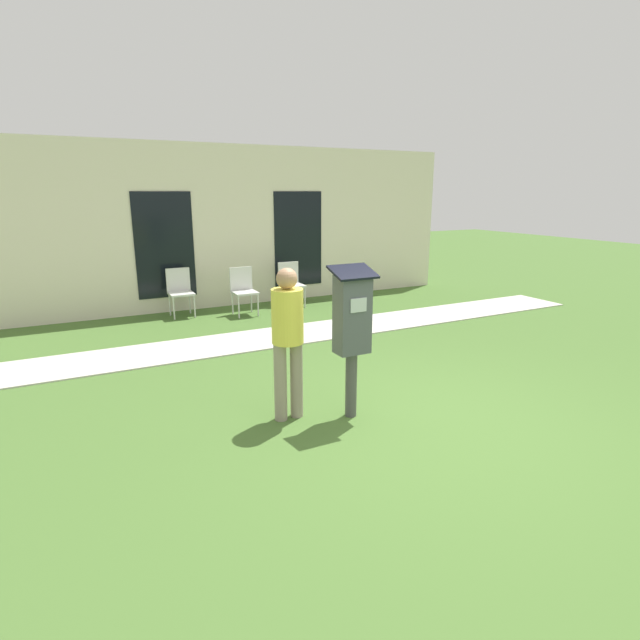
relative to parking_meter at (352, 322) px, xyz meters
The scene contains 8 objects.
ground_plane 1.29m from the parking_meter, 38.77° to the right, with size 40.00×40.00×0.00m, color #476B2D.
sidewalk 3.28m from the parking_meter, 78.52° to the left, with size 12.00×1.10×0.02m.
building_facade 5.85m from the parking_meter, 83.88° to the left, with size 10.00×0.26×3.20m.
parking_meter is the anchor object (origin of this frame).
person_standing 0.66m from the parking_meter, 157.36° to the left, with size 0.32×0.32×1.58m.
outdoor_chair_left 5.32m from the parking_meter, 96.84° to the left, with size 0.44×0.44×0.90m.
outdoor_chair_middle 4.88m from the parking_meter, 84.48° to the left, with size 0.44×0.44×0.90m.
outdoor_chair_right 5.33m from the parking_meter, 72.85° to the left, with size 0.44×0.44×0.90m.
Camera 1 is at (-3.13, -3.67, 2.30)m, focal length 28.00 mm.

